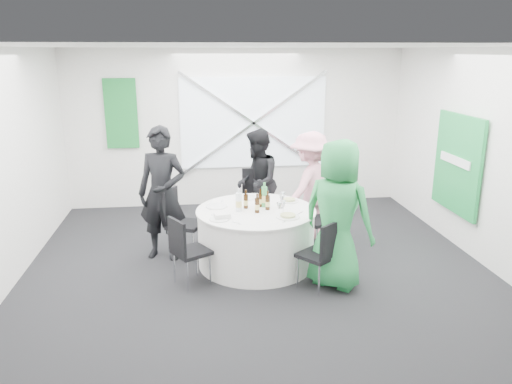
{
  "coord_description": "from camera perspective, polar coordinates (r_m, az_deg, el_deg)",
  "views": [
    {
      "loc": [
        -0.77,
        -5.91,
        2.76
      ],
      "look_at": [
        0.0,
        0.2,
        1.0
      ],
      "focal_mm": 35.0,
      "sensor_mm": 36.0,
      "label": 1
    }
  ],
  "objects": [
    {
      "name": "floor",
      "position": [
        6.57,
        0.22,
        -8.89
      ],
      "size": [
        6.0,
        6.0,
        0.0
      ],
      "primitive_type": "plane",
      "color": "black",
      "rests_on": "ground"
    },
    {
      "name": "ceiling",
      "position": [
        5.96,
        0.25,
        16.32
      ],
      "size": [
        6.0,
        6.0,
        0.0
      ],
      "primitive_type": "plane",
      "rotation": [
        3.14,
        0.0,
        0.0
      ],
      "color": "white",
      "rests_on": "wall_back"
    },
    {
      "name": "wall_back",
      "position": [
        9.05,
        -2.24,
        7.28
      ],
      "size": [
        6.0,
        0.0,
        6.0
      ],
      "primitive_type": "plane",
      "rotation": [
        1.57,
        0.0,
        0.0
      ],
      "color": "silver",
      "rests_on": "floor"
    },
    {
      "name": "wall_front",
      "position": [
        3.31,
        7.04,
        -8.47
      ],
      "size": [
        6.0,
        0.0,
        6.0
      ],
      "primitive_type": "plane",
      "rotation": [
        -1.57,
        0.0,
        0.0
      ],
      "color": "silver",
      "rests_on": "floor"
    },
    {
      "name": "wall_left",
      "position": [
        6.46,
        -27.18,
        2.01
      ],
      "size": [
        0.0,
        6.0,
        6.0
      ],
      "primitive_type": "plane",
      "rotation": [
        1.57,
        0.0,
        1.57
      ],
      "color": "silver",
      "rests_on": "floor"
    },
    {
      "name": "wall_right",
      "position": [
        7.15,
        24.88,
        3.48
      ],
      "size": [
        0.0,
        6.0,
        6.0
      ],
      "primitive_type": "plane",
      "rotation": [
        1.57,
        0.0,
        -1.57
      ],
      "color": "silver",
      "rests_on": "floor"
    },
    {
      "name": "window_panel",
      "position": [
        9.03,
        -0.31,
        7.91
      ],
      "size": [
        2.6,
        0.03,
        1.6
      ],
      "primitive_type": "cube",
      "color": "silver",
      "rests_on": "wall_back"
    },
    {
      "name": "window_brace_a",
      "position": [
        8.99,
        -0.28,
        7.88
      ],
      "size": [
        2.63,
        0.05,
        1.84
      ],
      "primitive_type": "cube",
      "rotation": [
        0.0,
        0.97,
        0.0
      ],
      "color": "silver",
      "rests_on": "window_panel"
    },
    {
      "name": "window_brace_b",
      "position": [
        8.99,
        -0.28,
        7.88
      ],
      "size": [
        2.63,
        0.05,
        1.84
      ],
      "primitive_type": "cube",
      "rotation": [
        0.0,
        -0.97,
        0.0
      ],
      "color": "silver",
      "rests_on": "window_panel"
    },
    {
      "name": "green_banner",
      "position": [
        9.01,
        -15.15,
        8.64
      ],
      "size": [
        0.55,
        0.04,
        1.2
      ],
      "primitive_type": "cube",
      "color": "#167134",
      "rests_on": "wall_back"
    },
    {
      "name": "green_sign",
      "position": [
        7.66,
        22.01,
        3.01
      ],
      "size": [
        0.05,
        1.2,
        1.4
      ],
      "primitive_type": "cube",
      "color": "#1A913F",
      "rests_on": "wall_right"
    },
    {
      "name": "banquet_table",
      "position": [
        6.61,
        -0.0,
        -5.17
      ],
      "size": [
        1.56,
        1.56,
        0.76
      ],
      "color": "silver",
      "rests_on": "floor"
    },
    {
      "name": "chair_back",
      "position": [
        7.73,
        -0.03,
        -0.43
      ],
      "size": [
        0.5,
        0.51,
        0.99
      ],
      "rotation": [
        0.0,
        0.0,
        -0.12
      ],
      "color": "black",
      "rests_on": "floor"
    },
    {
      "name": "chair_back_left",
      "position": [
        6.89,
        -8.77,
        -2.89
      ],
      "size": [
        0.57,
        0.56,
        0.95
      ],
      "rotation": [
        0.0,
        0.0,
        1.18
      ],
      "color": "black",
      "rests_on": "floor"
    },
    {
      "name": "chair_back_right",
      "position": [
        7.09,
        7.96,
        -2.48
      ],
      "size": [
        0.54,
        0.53,
        0.92
      ],
      "rotation": [
        0.0,
        0.0,
        -1.23
      ],
      "color": "black",
      "rests_on": "floor"
    },
    {
      "name": "chair_front_right",
      "position": [
        5.91,
        7.63,
        -6.64
      ],
      "size": [
        0.55,
        0.55,
        0.86
      ],
      "rotation": [
        0.0,
        0.0,
        3.82
      ],
      "color": "black",
      "rests_on": "floor"
    },
    {
      "name": "chair_front_left",
      "position": [
        6.02,
        -8.05,
        -6.22
      ],
      "size": [
        0.54,
        0.54,
        0.87
      ],
      "rotation": [
        0.0,
        0.0,
        2.1
      ],
      "color": "black",
      "rests_on": "floor"
    },
    {
      "name": "person_man_back_left",
      "position": [
        6.78,
        -10.66,
        -0.19
      ],
      "size": [
        0.76,
        0.62,
        1.81
      ],
      "primitive_type": "imported",
      "rotation": [
        0.0,
        0.0,
        -0.32
      ],
      "color": "black",
      "rests_on": "floor"
    },
    {
      "name": "person_man_back",
      "position": [
        7.6,
        0.12,
        1.09
      ],
      "size": [
        0.54,
        0.84,
        1.63
      ],
      "primitive_type": "imported",
      "rotation": [
        0.0,
        0.0,
        -1.71
      ],
      "color": "black",
      "rests_on": "floor"
    },
    {
      "name": "person_woman_pink",
      "position": [
        7.37,
        6.18,
        0.58
      ],
      "size": [
        1.12,
        1.07,
        1.64
      ],
      "primitive_type": "imported",
      "rotation": [
        0.0,
        0.0,
        -2.42
      ],
      "color": "pink",
      "rests_on": "floor"
    },
    {
      "name": "person_woman_green",
      "position": [
        5.93,
        9.29,
        -2.58
      ],
      "size": [
        1.04,
        1.0,
        1.8
      ],
      "primitive_type": "imported",
      "rotation": [
        0.0,
        0.0,
        2.44
      ],
      "color": "#268C45",
      "rests_on": "floor"
    },
    {
      "name": "plate_back",
      "position": [
        6.98,
        -0.94,
        -0.64
      ],
      "size": [
        0.27,
        0.27,
        0.01
      ],
      "color": "silver",
      "rests_on": "banquet_table"
    },
    {
      "name": "plate_back_left",
      "position": [
        6.62,
        -4.52,
        -1.63
      ],
      "size": [
        0.29,
        0.29,
        0.01
      ],
      "color": "silver",
      "rests_on": "banquet_table"
    },
    {
      "name": "plate_back_right",
      "position": [
        6.84,
        3.81,
        -0.96
      ],
      "size": [
        0.25,
        0.25,
        0.04
      ],
      "color": "silver",
      "rests_on": "banquet_table"
    },
    {
      "name": "plate_front_right",
      "position": [
        6.2,
        3.67,
        -2.77
      ],
      "size": [
        0.29,
        0.29,
        0.04
      ],
      "color": "silver",
      "rests_on": "banquet_table"
    },
    {
      "name": "plate_front_left",
      "position": [
        6.12,
        -4.22,
        -3.11
      ],
      "size": [
        0.24,
        0.24,
        0.01
      ],
      "color": "silver",
      "rests_on": "banquet_table"
    },
    {
      "name": "napkin",
      "position": [
        6.14,
        -3.89,
        -2.7
      ],
      "size": [
        0.21,
        0.16,
        0.05
      ],
      "primitive_type": "cube",
      "rotation": [
        0.0,
        0.0,
        0.18
      ],
      "color": "silver",
      "rests_on": "plate_front_left"
    },
    {
      "name": "beer_bottle_a",
      "position": [
        6.51,
        -1.17,
        -1.07
      ],
      "size": [
        0.06,
        0.06,
        0.25
      ],
      "color": "#351D09",
      "rests_on": "banquet_table"
    },
    {
      "name": "beer_bottle_b",
      "position": [
        6.59,
        0.51,
        -0.91
      ],
      "size": [
        0.06,
        0.06,
        0.24
      ],
      "color": "#351D09",
      "rests_on": "banquet_table"
    },
    {
      "name": "beer_bottle_c",
      "position": [
        6.46,
        1.34,
        -1.22
      ],
      "size": [
        0.06,
        0.06,
        0.25
      ],
      "color": "#351D09",
      "rests_on": "banquet_table"
    },
    {
      "name": "beer_bottle_d",
      "position": [
        6.34,
        0.13,
        -1.56
      ],
      "size": [
        0.06,
        0.06,
        0.25
      ],
      "color": "#351D09",
      "rests_on": "banquet_table"
    },
    {
      "name": "green_water_bottle",
      "position": [
        6.57,
        0.96,
        -0.57
      ],
      "size": [
        0.08,
        0.08,
        0.33
      ],
      "color": "green",
      "rests_on": "banquet_table"
    },
    {
      "name": "clear_water_bottle",
      "position": [
        6.39,
        -1.99,
        -1.17
      ],
      "size": [
        0.08,
        0.08,
        0.3
      ],
      "color": "white",
      "rests_on": "banquet_table"
    },
    {
      "name": "wine_glass_a",
      "position": [
        6.23,
        2.67,
        -1.58
      ],
      "size": [
        0.07,
        0.07,
        0.17
      ],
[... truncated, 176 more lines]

